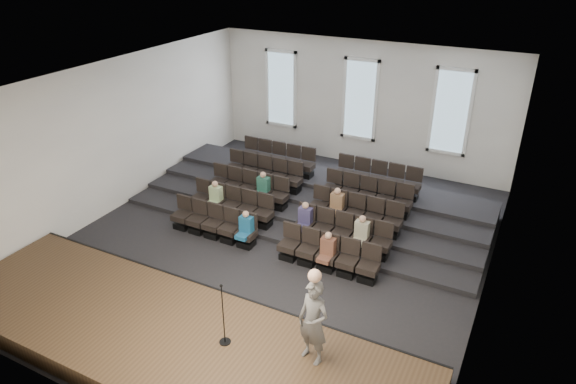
# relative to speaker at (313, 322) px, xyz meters

# --- Properties ---
(ground) EXTENTS (14.00, 14.00, 0.00)m
(ground) POSITION_rel_speaker_xyz_m (-3.20, 4.38, -1.47)
(ground) COLOR black
(ground) RESTS_ON ground
(ceiling) EXTENTS (12.00, 14.00, 0.02)m
(ceiling) POSITION_rel_speaker_xyz_m (-3.20, 4.38, 3.54)
(ceiling) COLOR white
(ceiling) RESTS_ON ground
(wall_back) EXTENTS (12.00, 0.04, 5.00)m
(wall_back) POSITION_rel_speaker_xyz_m (-3.20, 11.40, 1.03)
(wall_back) COLOR white
(wall_back) RESTS_ON ground
(wall_front) EXTENTS (12.00, 0.04, 5.00)m
(wall_front) POSITION_rel_speaker_xyz_m (-3.20, -2.64, 1.03)
(wall_front) COLOR white
(wall_front) RESTS_ON ground
(wall_left) EXTENTS (0.04, 14.00, 5.00)m
(wall_left) POSITION_rel_speaker_xyz_m (-9.22, 4.38, 1.03)
(wall_left) COLOR white
(wall_left) RESTS_ON ground
(wall_right) EXTENTS (0.04, 14.00, 5.00)m
(wall_right) POSITION_rel_speaker_xyz_m (2.82, 4.38, 1.03)
(wall_right) COLOR white
(wall_right) RESTS_ON ground
(stage) EXTENTS (11.80, 3.60, 0.50)m
(stage) POSITION_rel_speaker_xyz_m (-3.20, -0.72, -1.22)
(stage) COLOR #432F1C
(stage) RESTS_ON ground
(stage_lip) EXTENTS (11.80, 0.06, 0.52)m
(stage_lip) POSITION_rel_speaker_xyz_m (-3.20, 1.05, -1.22)
(stage_lip) COLOR black
(stage_lip) RESTS_ON ground
(risers) EXTENTS (11.80, 4.80, 0.60)m
(risers) POSITION_rel_speaker_xyz_m (-3.20, 7.55, -1.27)
(risers) COLOR black
(risers) RESTS_ON ground
(seating_rows) EXTENTS (6.80, 4.70, 1.67)m
(seating_rows) POSITION_rel_speaker_xyz_m (-3.20, 5.92, -0.79)
(seating_rows) COLOR black
(seating_rows) RESTS_ON ground
(windows) EXTENTS (8.44, 0.10, 3.24)m
(windows) POSITION_rel_speaker_xyz_m (-3.20, 11.33, 1.23)
(windows) COLOR white
(windows) RESTS_ON wall_back
(audience) EXTENTS (5.45, 2.64, 1.10)m
(audience) POSITION_rel_speaker_xyz_m (-2.93, 4.83, -0.64)
(audience) COLOR #195880
(audience) RESTS_ON seating_rows
(speaker) EXTENTS (0.80, 0.63, 1.93)m
(speaker) POSITION_rel_speaker_xyz_m (0.00, 0.00, 0.00)
(speaker) COLOR #565351
(speaker) RESTS_ON stage
(mic_stand) EXTENTS (0.26, 0.26, 1.55)m
(mic_stand) POSITION_rel_speaker_xyz_m (-1.89, -0.44, -0.51)
(mic_stand) COLOR black
(mic_stand) RESTS_ON stage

